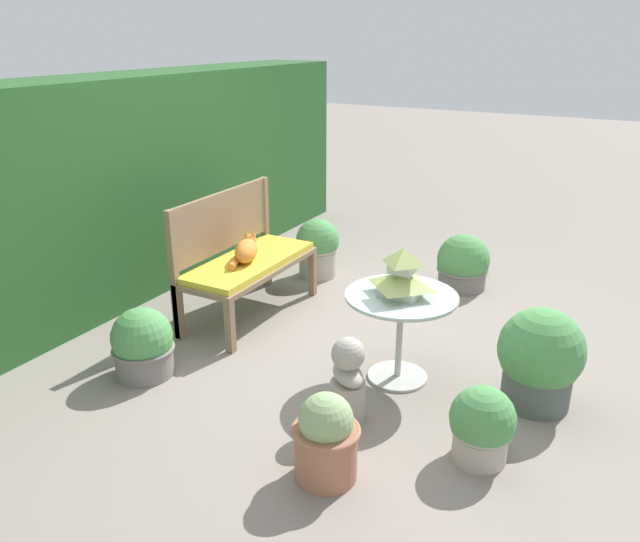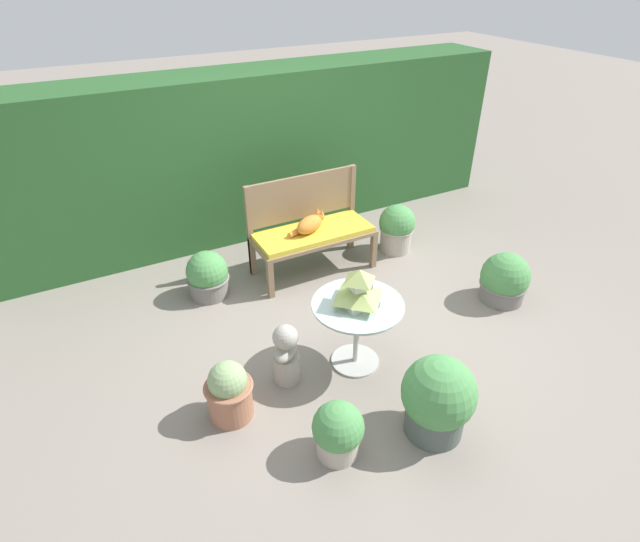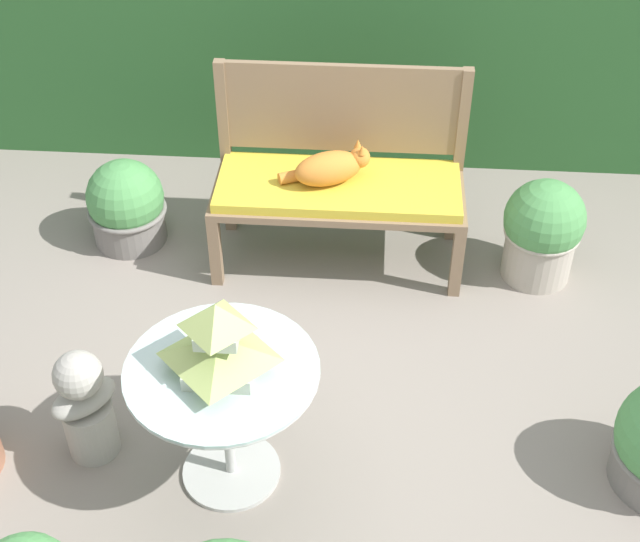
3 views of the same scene
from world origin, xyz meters
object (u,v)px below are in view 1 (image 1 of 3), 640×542
garden_bust (348,380)px  potted_plant_bench_right (540,359)px  garden_bench (250,267)px  cat (246,250)px  pagoda_birdhouse (403,275)px  patio_table (401,313)px  potted_plant_hedge_corner (482,426)px  potted_plant_table_far (463,264)px  potted_plant_path_edge (318,248)px  potted_plant_table_near (143,345)px  potted_plant_patio_mid (326,438)px

garden_bust → potted_plant_bench_right: size_ratio=0.85×
garden_bench → cat: 0.16m
pagoda_birdhouse → patio_table: bearing=-116.6°
potted_plant_hedge_corner → potted_plant_table_far: bearing=19.0°
cat → garden_bust: (-0.94, -1.40, -0.32)m
garden_bust → potted_plant_path_edge: bearing=-14.2°
cat → potted_plant_table_near: cat is taller
potted_plant_table_near → potted_plant_bench_right: potted_plant_bench_right is taller
cat → potted_plant_table_far: size_ratio=0.91×
patio_table → potted_plant_patio_mid: size_ratio=1.49×
pagoda_birdhouse → potted_plant_patio_mid: pagoda_birdhouse is taller
pagoda_birdhouse → potted_plant_patio_mid: size_ratio=0.69×
potted_plant_hedge_corner → patio_table: bearing=50.9°
garden_bench → cat: cat is taller
cat → garden_bust: size_ratio=0.85×
potted_plant_patio_mid → potted_plant_table_far: bearing=2.7°
pagoda_birdhouse → potted_plant_hedge_corner: pagoda_birdhouse is taller
garden_bust → potted_plant_bench_right: (0.74, -0.99, 0.05)m
patio_table → potted_plant_table_near: bearing=117.1°
potted_plant_table_far → potted_plant_bench_right: bearing=-149.4°
pagoda_birdhouse → potted_plant_table_near: 1.86m
garden_bench → pagoda_birdhouse: (-0.37, -1.49, 0.33)m
patio_table → potted_plant_hedge_corner: patio_table is taller
cat → potted_plant_hedge_corner: cat is taller
patio_table → garden_bust: 0.66m
pagoda_birdhouse → potted_plant_path_edge: bearing=44.9°
garden_bust → potted_plant_bench_right: 1.24m
garden_bust → potted_plant_bench_right: potted_plant_bench_right is taller
potted_plant_hedge_corner → potted_plant_patio_mid: bearing=128.6°
garden_bust → potted_plant_table_far: bearing=-47.4°
cat → potted_plant_path_edge: bearing=-26.4°
potted_plant_patio_mid → garden_bench: bearing=45.3°
potted_plant_path_edge → potted_plant_bench_right: bearing=-119.2°
potted_plant_patio_mid → patio_table: bearing=2.4°
potted_plant_table_far → potted_plant_patio_mid: bearing=-177.3°
patio_table → potted_plant_table_far: 1.84m
potted_plant_path_edge → potted_plant_bench_right: (-1.31, -2.34, 0.04)m
potted_plant_table_far → pagoda_birdhouse: bearing=-177.1°
potted_plant_patio_mid → potted_plant_table_far: size_ratio=0.97×
potted_plant_hedge_corner → potted_plant_table_far: 2.56m
patio_table → pagoda_birdhouse: pagoda_birdhouse is taller
cat → potted_plant_patio_mid: (-1.47, -1.53, -0.35)m
potted_plant_patio_mid → potted_plant_bench_right: size_ratio=0.77×
cat → potted_plant_path_edge: cat is taller
potted_plant_patio_mid → potted_plant_hedge_corner: potted_plant_patio_mid is taller
patio_table → potted_plant_path_edge: 2.04m
potted_plant_path_edge → pagoda_birdhouse: bearing=-135.1°
potted_plant_patio_mid → potted_plant_path_edge: size_ratio=0.88×
cat → potted_plant_hedge_corner: (-0.92, -2.22, -0.38)m
pagoda_birdhouse → potted_plant_table_near: (-0.81, 1.58, -0.54)m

